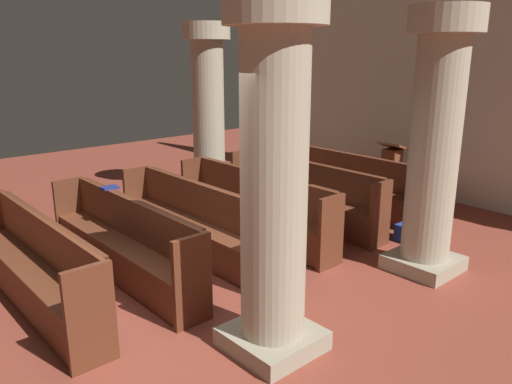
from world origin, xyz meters
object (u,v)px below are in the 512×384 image
at_px(pew_row_4, 123,238).
at_px(hymn_book, 110,188).
at_px(pew_row_2, 254,204).
at_px(lectern, 391,176).
at_px(pew_row_0, 344,180).
at_px(pew_row_5, 33,261).
at_px(pillar_far_side, 208,108).
at_px(pew_row_1, 303,191).
at_px(pillar_aisle_side, 435,140).
at_px(pillar_aisle_rear, 274,176).
at_px(pew_row_3, 195,219).
at_px(kneeler_box_blue, 410,233).

xyz_separation_m(pew_row_4, hymn_book, (-0.65, 0.18, 0.46)).
height_order(pew_row_2, lectern, lectern).
distance_m(pew_row_0, hymn_book, 4.08).
distance_m(pew_row_4, pew_row_5, 1.05).
bearing_deg(pillar_far_side, pew_row_4, -52.78).
bearing_deg(pew_row_1, pew_row_0, 90.00).
bearing_deg(pew_row_1, pillar_aisle_side, -5.47).
xyz_separation_m(pew_row_0, pillar_aisle_side, (2.30, -1.27, 1.14)).
height_order(pillar_aisle_rear, lectern, pillar_aisle_rear).
distance_m(pew_row_0, pillar_far_side, 2.80).
bearing_deg(pillar_far_side, pew_row_5, -60.68).
bearing_deg(pillar_far_side, pew_row_1, 4.31).
height_order(pillar_aisle_side, pillar_far_side, same).
distance_m(pillar_far_side, lectern, 3.57).
bearing_deg(pew_row_3, pillar_aisle_side, 39.07).
bearing_deg(pew_row_2, pew_row_4, -90.00).
distance_m(pillar_aisle_side, kneeler_box_blue, 1.80).
relative_size(pew_row_5, pillar_far_side, 0.96).
bearing_deg(pew_row_3, pew_row_1, 90.00).
height_order(pew_row_1, pew_row_2, same).
distance_m(pew_row_3, hymn_book, 1.17).
relative_size(pillar_aisle_rear, hymn_book, 15.08).
bearing_deg(pillar_aisle_rear, kneeler_box_blue, 100.83).
distance_m(pew_row_4, pillar_aisle_rear, 2.59).
bearing_deg(pillar_aisle_side, pew_row_2, -160.30).
relative_size(pew_row_0, lectern, 2.81).
bearing_deg(pew_row_5, kneeler_box_blue, 70.40).
distance_m(pew_row_0, pew_row_1, 1.05).
bearing_deg(pillar_far_side, pew_row_2, -21.24).
relative_size(pew_row_2, pillar_far_side, 0.96).
height_order(pew_row_1, pillar_far_side, pillar_far_side).
relative_size(pew_row_0, pew_row_2, 1.00).
xyz_separation_m(pew_row_1, pew_row_4, (0.00, -3.14, 0.00)).
height_order(pew_row_0, pillar_aisle_side, pillar_aisle_side).
bearing_deg(pew_row_5, pillar_far_side, 119.32).
height_order(pew_row_5, lectern, lectern).
distance_m(pew_row_1, pillar_aisle_rear, 3.84).
distance_m(pew_row_1, pew_row_2, 1.05).
distance_m(lectern, kneeler_box_blue, 2.17).
bearing_deg(lectern, pew_row_1, -96.60).
relative_size(pew_row_2, hymn_book, 14.54).
relative_size(pew_row_1, pillar_aisle_side, 0.96).
distance_m(pew_row_2, pew_row_4, 2.09).
height_order(pillar_far_side, lectern, pillar_far_side).
height_order(pew_row_0, kneeler_box_blue, pew_row_0).
height_order(lectern, kneeler_box_blue, lectern).
distance_m(pew_row_2, pillar_aisle_side, 2.70).
xyz_separation_m(pew_row_4, pew_row_5, (0.00, -1.05, 0.00)).
distance_m(pew_row_3, lectern, 4.19).
bearing_deg(pillar_aisle_side, pew_row_0, 151.21).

